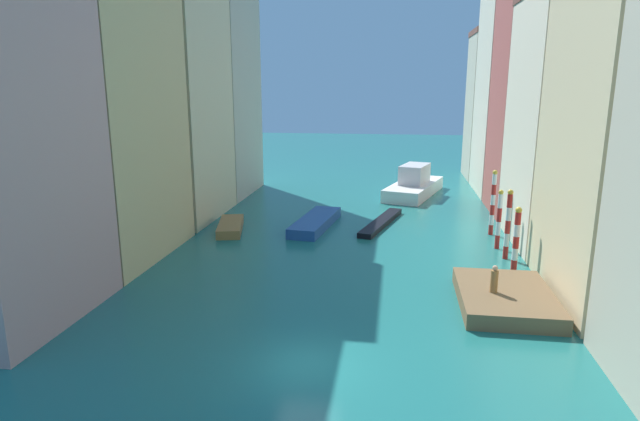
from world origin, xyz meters
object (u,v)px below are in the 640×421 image
(mooring_pole_1, at_px, (508,224))
(vaporetto_white, at_px, (414,185))
(mooring_pole_0, at_px, (516,239))
(mooring_pole_2, at_px, (499,219))
(motorboat_0, at_px, (316,222))
(motorboat_1, at_px, (231,226))
(waterfront_dock, at_px, (505,298))
(person_on_dock, at_px, (494,280))
(gondola_black, at_px, (381,222))
(mooring_pole_3, at_px, (493,202))

(mooring_pole_1, distance_m, vaporetto_white, 20.07)
(mooring_pole_0, bearing_deg, mooring_pole_2, 92.24)
(motorboat_0, bearing_deg, motorboat_1, -162.44)
(waterfront_dock, xyz_separation_m, motorboat_0, (-11.48, 13.36, -0.01))
(person_on_dock, relative_size, vaporetto_white, 0.13)
(mooring_pole_1, distance_m, gondola_black, 10.93)
(mooring_pole_3, distance_m, gondola_black, 8.42)
(mooring_pole_2, bearing_deg, mooring_pole_3, 87.49)
(mooring_pole_0, bearing_deg, gondola_black, 129.78)
(motorboat_0, bearing_deg, mooring_pole_0, -32.41)
(person_on_dock, relative_size, mooring_pole_0, 0.35)
(gondola_black, bearing_deg, mooring_pole_1, -42.30)
(gondola_black, height_order, motorboat_1, motorboat_1)
(person_on_dock, bearing_deg, gondola_black, 111.35)
(mooring_pole_1, xyz_separation_m, vaporetto_white, (-5.13, 19.37, -1.25))
(mooring_pole_1, xyz_separation_m, motorboat_1, (-19.02, 3.92, -1.94))
(mooring_pole_1, distance_m, motorboat_0, 14.29)
(motorboat_0, bearing_deg, mooring_pole_2, -16.29)
(mooring_pole_2, distance_m, mooring_pole_3, 3.48)
(gondola_black, height_order, motorboat_0, motorboat_0)
(person_on_dock, bearing_deg, mooring_pole_0, 69.09)
(mooring_pole_1, height_order, motorboat_1, mooring_pole_1)
(mooring_pole_2, bearing_deg, vaporetto_white, 106.13)
(mooring_pole_2, height_order, gondola_black, mooring_pole_2)
(mooring_pole_1, height_order, gondola_black, mooring_pole_1)
(mooring_pole_0, bearing_deg, person_on_dock, -110.91)
(mooring_pole_2, distance_m, motorboat_0, 13.39)
(mooring_pole_0, xyz_separation_m, mooring_pole_2, (-0.17, 4.48, 0.06))
(mooring_pole_0, xyz_separation_m, gondola_black, (-7.98, 9.58, -1.78))
(person_on_dock, xyz_separation_m, motorboat_0, (-10.84, 13.68, -1.03))
(mooring_pole_1, xyz_separation_m, mooring_pole_2, (-0.14, 2.13, -0.22))
(mooring_pole_3, bearing_deg, mooring_pole_1, -90.11)
(mooring_pole_1, xyz_separation_m, mooring_pole_3, (0.01, 5.58, 0.16))
(motorboat_0, distance_m, motorboat_1, 6.42)
(mooring_pole_1, xyz_separation_m, gondola_black, (-7.94, 7.23, -2.06))
(waterfront_dock, height_order, gondola_black, waterfront_dock)
(mooring_pole_1, relative_size, mooring_pole_2, 1.11)
(mooring_pole_3, bearing_deg, motorboat_0, 178.77)
(person_on_dock, relative_size, mooring_pole_3, 0.29)
(waterfront_dock, height_order, motorboat_1, waterfront_dock)
(gondola_black, bearing_deg, mooring_pole_3, -11.70)
(person_on_dock, bearing_deg, motorboat_1, 145.29)
(mooring_pole_1, bearing_deg, motorboat_0, 155.58)
(motorboat_1, bearing_deg, mooring_pole_0, -18.22)
(waterfront_dock, xyz_separation_m, vaporetto_white, (-3.71, 26.87, 0.62))
(mooring_pole_0, relative_size, mooring_pole_3, 0.81)
(mooring_pole_2, xyz_separation_m, motorboat_0, (-12.75, 3.73, -1.66))
(vaporetto_white, relative_size, motorboat_0, 1.35)
(mooring_pole_2, xyz_separation_m, vaporetto_white, (-4.99, 17.24, -1.03))
(mooring_pole_2, bearing_deg, person_on_dock, -100.90)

